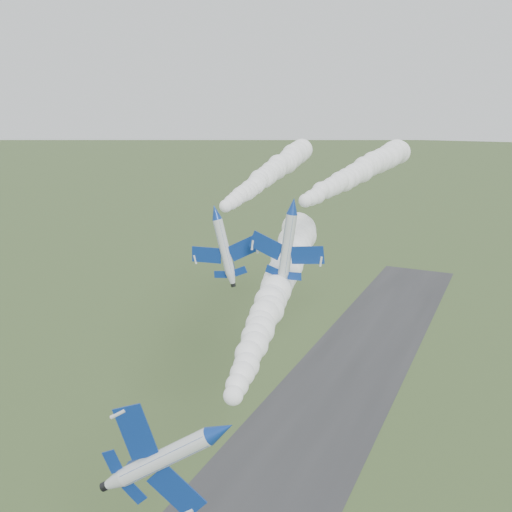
{
  "coord_description": "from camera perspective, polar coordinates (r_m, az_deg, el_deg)",
  "views": [
    {
      "loc": [
        30.91,
        -46.56,
        58.03
      ],
      "look_at": [
        2.94,
        13.04,
        40.64
      ],
      "focal_mm": 40.0,
      "sensor_mm": 36.0,
      "label": 1
    }
  ],
  "objects": [
    {
      "name": "jet_lead",
      "position": [
        47.02,
        -3.54,
        -17.07
      ],
      "size": [
        6.45,
        12.97,
        9.33
      ],
      "rotation": [
        0.0,
        1.02,
        0.3
      ],
      "color": "silver"
    },
    {
      "name": "smoke_trail_jet_pair_right",
      "position": [
        100.41,
        10.67,
        8.45
      ],
      "size": [
        6.85,
        59.4,
        4.96
      ],
      "primitive_type": null,
      "rotation": [
        0.0,
        0.0,
        0.03
      ],
      "color": "white"
    },
    {
      "name": "jet_pair_left",
      "position": [
        75.42,
        -4.1,
        4.41
      ],
      "size": [
        9.41,
        11.37,
        3.35
      ],
      "rotation": [
        0.0,
        -0.23,
        0.19
      ],
      "color": "silver"
    },
    {
      "name": "jet_pair_right",
      "position": [
        69.96,
        3.7,
        5.02
      ],
      "size": [
        9.81,
        11.88,
        3.04
      ],
      "rotation": [
        0.0,
        0.13,
        0.03
      ],
      "color": "silver"
    },
    {
      "name": "smoke_trail_jet_pair_left",
      "position": [
        107.88,
        1.69,
        8.47
      ],
      "size": [
        17.28,
        63.29,
        5.1
      ],
      "primitive_type": null,
      "rotation": [
        0.0,
        0.0,
        0.19
      ],
      "color": "white"
    },
    {
      "name": "runway",
      "position": [
        100.91,
        2.75,
        -20.32
      ],
      "size": [
        24.0,
        260.0,
        0.04
      ],
      "primitive_type": "cube",
      "color": "#2B2B2D",
      "rests_on": "ground"
    },
    {
      "name": "smoke_trail_jet_lead",
      "position": [
        75.28,
        2.23,
        -2.82
      ],
      "size": [
        22.95,
        57.72,
        5.71
      ],
      "primitive_type": null,
      "rotation": [
        0.0,
        0.0,
        0.3
      ],
      "color": "white"
    }
  ]
}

